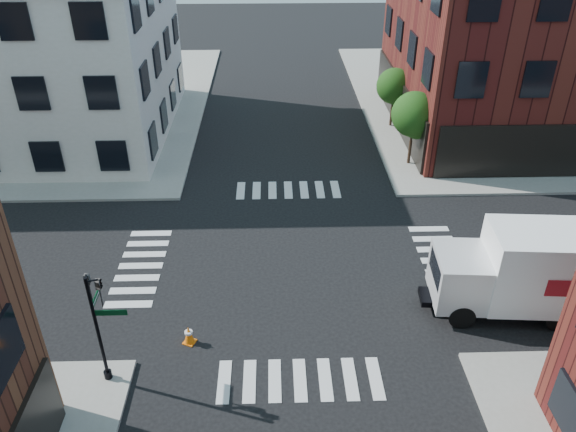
# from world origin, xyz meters

# --- Properties ---
(ground) EXTENTS (120.00, 120.00, 0.00)m
(ground) POSITION_xyz_m (0.00, 0.00, 0.00)
(ground) COLOR black
(ground) RESTS_ON ground
(sidewalk_ne) EXTENTS (30.00, 30.00, 0.15)m
(sidewalk_ne) POSITION_xyz_m (21.00, 21.00, 0.07)
(sidewalk_ne) COLOR gray
(sidewalk_ne) RESTS_ON ground
(sidewalk_nw) EXTENTS (30.00, 30.00, 0.15)m
(sidewalk_nw) POSITION_xyz_m (-21.00, 21.00, 0.07)
(sidewalk_nw) COLOR gray
(sidewalk_nw) RESTS_ON ground
(tree_near) EXTENTS (2.69, 2.69, 4.49)m
(tree_near) POSITION_xyz_m (7.56, 9.98, 3.16)
(tree_near) COLOR black
(tree_near) RESTS_ON ground
(tree_far) EXTENTS (2.43, 2.43, 4.07)m
(tree_far) POSITION_xyz_m (7.56, 15.98, 2.87)
(tree_far) COLOR black
(tree_far) RESTS_ON ground
(signal_pole) EXTENTS (1.29, 1.24, 4.60)m
(signal_pole) POSITION_xyz_m (-6.72, -6.68, 2.86)
(signal_pole) COLOR black
(signal_pole) RESTS_ON ground
(box_truck) EXTENTS (8.57, 3.14, 3.81)m
(box_truck) POSITION_xyz_m (9.82, -3.52, 1.98)
(box_truck) COLOR white
(box_truck) RESTS_ON ground
(traffic_cone) EXTENTS (0.57, 0.57, 0.80)m
(traffic_cone) POSITION_xyz_m (-4.16, -4.99, 0.38)
(traffic_cone) COLOR orange
(traffic_cone) RESTS_ON ground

